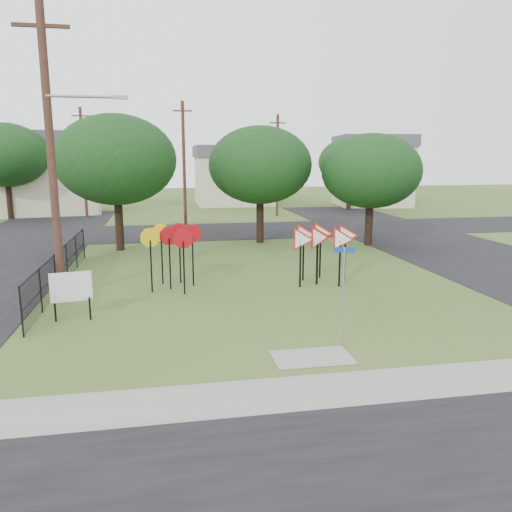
{
  "coord_description": "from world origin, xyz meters",
  "views": [
    {
      "loc": [
        -3.56,
        -13.84,
        5.0
      ],
      "look_at": [
        -0.46,
        3.0,
        1.6
      ],
      "focal_mm": 35.0,
      "sensor_mm": 36.0,
      "label": 1
    }
  ],
  "objects_px": {
    "stop_sign_cluster": "(173,242)",
    "yield_sign_cluster": "(321,239)",
    "street_name_sign": "(343,289)",
    "info_board": "(71,289)"
  },
  "relations": [
    {
      "from": "street_name_sign",
      "to": "yield_sign_cluster",
      "type": "distance_m",
      "value": 6.84
    },
    {
      "from": "street_name_sign",
      "to": "stop_sign_cluster",
      "type": "height_order",
      "value": "street_name_sign"
    },
    {
      "from": "street_name_sign",
      "to": "yield_sign_cluster",
      "type": "bearing_deg",
      "value": 77.22
    },
    {
      "from": "stop_sign_cluster",
      "to": "yield_sign_cluster",
      "type": "distance_m",
      "value": 5.83
    },
    {
      "from": "street_name_sign",
      "to": "stop_sign_cluster",
      "type": "distance_m",
      "value": 8.18
    },
    {
      "from": "stop_sign_cluster",
      "to": "info_board",
      "type": "bearing_deg",
      "value": -132.74
    },
    {
      "from": "stop_sign_cluster",
      "to": "yield_sign_cluster",
      "type": "relative_size",
      "value": 0.8
    },
    {
      "from": "info_board",
      "to": "stop_sign_cluster",
      "type": "bearing_deg",
      "value": 47.26
    },
    {
      "from": "street_name_sign",
      "to": "info_board",
      "type": "xyz_separation_m",
      "value": [
        -7.49,
        3.51,
        -0.54
      ]
    },
    {
      "from": "street_name_sign",
      "to": "stop_sign_cluster",
      "type": "xyz_separation_m",
      "value": [
        -4.31,
        6.95,
        0.26
      ]
    }
  ]
}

